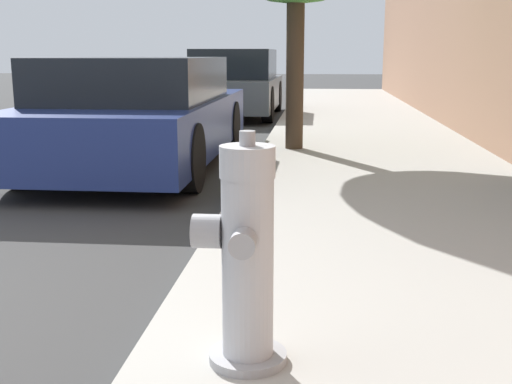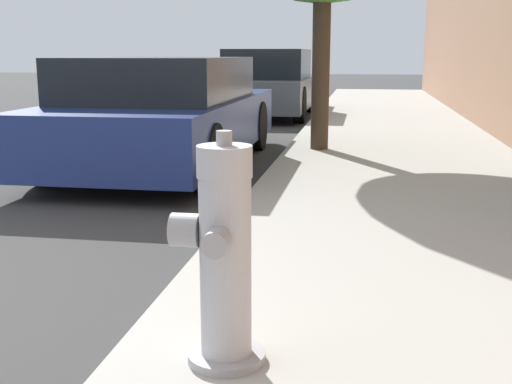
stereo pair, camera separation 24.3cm
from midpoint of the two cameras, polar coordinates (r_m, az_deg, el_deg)
fire_hydrant at (r=2.42m, az=-3.82°, el=-5.93°), size 0.36×0.38×0.90m
parked_car_near at (r=7.48m, az=-11.13°, el=6.84°), size 1.85×4.44×1.24m
parked_car_mid at (r=13.41m, az=-2.32°, el=9.54°), size 1.71×3.95×1.37m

